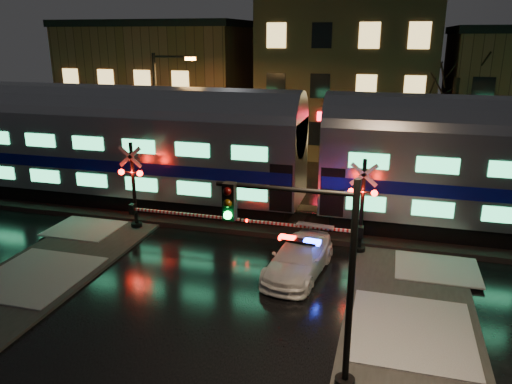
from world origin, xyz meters
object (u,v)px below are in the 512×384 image
crossing_signal_left (141,196)px  streetlight (161,112)px  police_car (299,258)px  traffic_light (314,280)px  crossing_signal_right (352,216)px

crossing_signal_left → streetlight: streetlight is taller
police_car → traffic_light: size_ratio=0.84×
crossing_signal_left → police_car: bearing=-17.1°
traffic_light → crossing_signal_right: bearing=83.5°
crossing_signal_left → streetlight: 7.51m
crossing_signal_right → crossing_signal_left: (-9.23, 0.00, 0.04)m
police_car → streetlight: bearing=144.0°
crossing_signal_right → traffic_light: (-0.21, -8.22, 1.27)m
streetlight → crossing_signal_right: bearing=-30.6°
police_car → streetlight: streetlight is taller
traffic_light → crossing_signal_left: bearing=132.6°
police_car → crossing_signal_left: size_ratio=0.81×
crossing_signal_right → streetlight: (-11.32, 6.70, 2.71)m
police_car → crossing_signal_left: bearing=169.9°
crossing_signal_right → streetlight: size_ratio=0.74×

